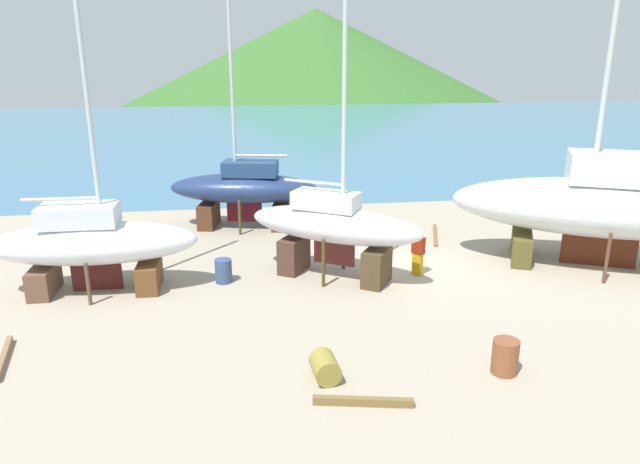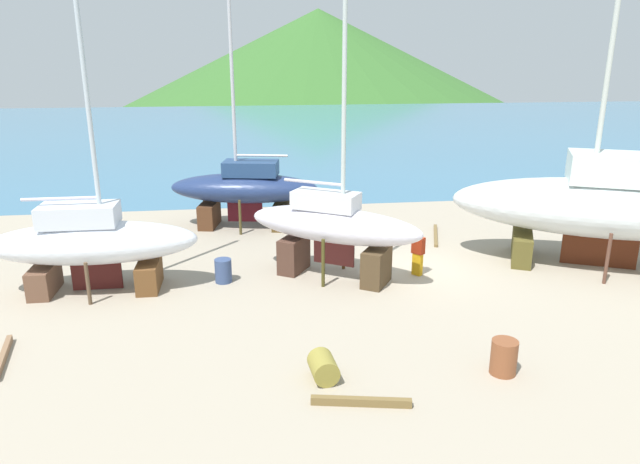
% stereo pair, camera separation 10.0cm
% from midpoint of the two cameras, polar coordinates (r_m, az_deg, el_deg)
% --- Properties ---
extents(ground_plane, '(44.19, 44.19, 0.00)m').
position_cam_midpoint_polar(ground_plane, '(20.76, 10.15, -4.80)').
color(ground_plane, tan).
extents(sea_water, '(152.79, 60.08, 0.01)m').
position_cam_midpoint_polar(sea_water, '(60.17, -1.82, 9.85)').
color(sea_water, teal).
rests_on(sea_water, ground).
extents(headland_hill, '(146.38, 146.38, 34.92)m').
position_cam_midpoint_polar(headland_hill, '(145.95, -0.45, 14.17)').
color(headland_hill, '#36682A').
rests_on(headland_hill, ground).
extents(sailboat_far_slipway, '(11.29, 7.60, 18.87)m').
position_cam_midpoint_polar(sailboat_far_slipway, '(23.63, 26.11, 2.37)').
color(sailboat_far_slipway, brown).
rests_on(sailboat_far_slipway, ground).
extents(sailboat_mid_port, '(6.28, 4.77, 9.77)m').
position_cam_midpoint_polar(sailboat_mid_port, '(20.24, 1.20, 0.48)').
color(sailboat_mid_port, '#4A3822').
rests_on(sailboat_mid_port, ground).
extents(sailboat_small_center, '(6.77, 2.44, 11.87)m').
position_cam_midpoint_polar(sailboat_small_center, '(20.53, -21.51, -0.96)').
color(sailboat_small_center, brown).
rests_on(sailboat_small_center, ground).
extents(sailboat_large_starboard, '(6.95, 3.39, 10.82)m').
position_cam_midpoint_polar(sailboat_large_starboard, '(26.55, -7.52, 4.21)').
color(sailboat_large_starboard, '#502F1B').
rests_on(sailboat_large_starboard, ground).
extents(worker, '(0.47, 0.49, 1.64)m').
position_cam_midpoint_polar(worker, '(21.06, 9.43, -1.97)').
color(worker, orange).
rests_on(worker, ground).
extents(barrel_rust_far, '(0.92, 0.92, 0.89)m').
position_cam_midpoint_polar(barrel_rust_far, '(15.47, 17.46, -11.55)').
color(barrel_rust_far, brown).
rests_on(barrel_rust_far, ground).
extents(barrel_tar_black, '(0.64, 0.64, 0.89)m').
position_cam_midpoint_polar(barrel_tar_black, '(25.02, -23.83, -1.13)').
color(barrel_tar_black, '#2A2C1E').
rests_on(barrel_tar_black, ground).
extents(barrel_by_slipway, '(0.60, 0.60, 0.83)m').
position_cam_midpoint_polar(barrel_by_slipway, '(20.54, -9.55, -3.77)').
color(barrel_by_slipway, '#374974').
rests_on(barrel_by_slipway, ground).
extents(barrel_tipped_left, '(0.72, 0.92, 0.65)m').
position_cam_midpoint_polar(barrel_tipped_left, '(14.60, 0.29, -13.06)').
color(barrel_tipped_left, olive).
rests_on(barrel_tipped_left, ground).
extents(timber_long_fore, '(2.28, 0.59, 0.20)m').
position_cam_midpoint_polar(timber_long_fore, '(13.79, 4.01, -16.20)').
color(timber_long_fore, brown).
rests_on(timber_long_fore, ground).
extents(timber_plank_near, '(1.04, 2.90, 0.12)m').
position_cam_midpoint_polar(timber_plank_near, '(25.83, 11.08, -0.29)').
color(timber_plank_near, brown).
rests_on(timber_plank_near, ground).
extents(timber_plank_far, '(0.58, 2.27, 0.19)m').
position_cam_midpoint_polar(timber_plank_far, '(17.50, -28.68, -10.77)').
color(timber_plank_far, '#876446').
rests_on(timber_plank_far, ground).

